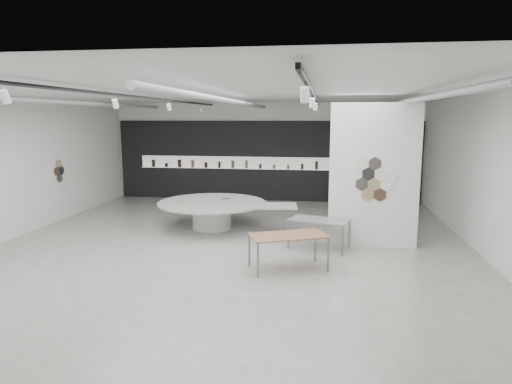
# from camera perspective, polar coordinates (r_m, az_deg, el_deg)

# --- Properties ---
(room) EXTENTS (12.02, 14.02, 3.82)m
(room) POSITION_cam_1_polar(r_m,az_deg,el_deg) (10.98, -3.90, 3.19)
(room) COLOR #A8A69E
(room) RESTS_ON ground
(back_wall_display) EXTENTS (11.80, 0.27, 3.10)m
(back_wall_display) POSITION_cam_1_polar(r_m,az_deg,el_deg) (17.84, 0.92, 3.88)
(back_wall_display) COLOR black
(back_wall_display) RESTS_ON ground
(partition_column) EXTENTS (2.20, 0.38, 3.60)m
(partition_column) POSITION_cam_1_polar(r_m,az_deg,el_deg) (11.82, 14.49, 2.02)
(partition_column) COLOR white
(partition_column) RESTS_ON ground
(display_island) EXTENTS (4.29, 3.51, 0.81)m
(display_island) POSITION_cam_1_polar(r_m,az_deg,el_deg) (13.42, -5.25, -2.40)
(display_island) COLOR white
(display_island) RESTS_ON ground
(sample_table_wood) EXTENTS (1.81, 1.39, 0.76)m
(sample_table_wood) POSITION_cam_1_polar(r_m,az_deg,el_deg) (9.82, 4.07, -5.68)
(sample_table_wood) COLOR #8C5F48
(sample_table_wood) RESTS_ON ground
(sample_table_stone) EXTENTS (1.60, 1.12, 0.75)m
(sample_table_stone) POSITION_cam_1_polar(r_m,az_deg,el_deg) (11.41, 7.93, -3.73)
(sample_table_stone) COLOR gray
(sample_table_stone) RESTS_ON ground
(kitchen_counter) EXTENTS (1.68, 0.75, 1.29)m
(kitchen_counter) POSITION_cam_1_polar(r_m,az_deg,el_deg) (17.46, 12.81, -0.04)
(kitchen_counter) COLOR white
(kitchen_counter) RESTS_ON ground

